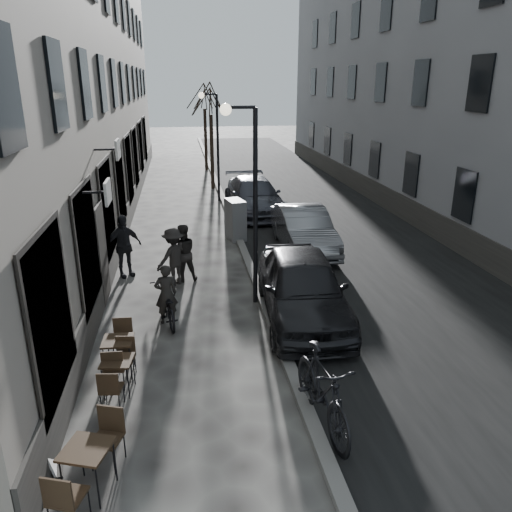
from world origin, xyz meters
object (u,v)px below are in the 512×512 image
object	(u,v)px
moped	(322,391)
bistro_set_b	(118,372)
bistro_set_c	(119,352)
car_near	(303,287)
tree_near	(210,99)
pedestrian_mid	(174,257)
pedestrian_near	(183,253)
pedestrian_far	(123,246)
car_mid	(304,229)
streetlamp_far	(214,135)
utility_cabinet	(235,220)
sign_board	(47,448)
car_far	(254,196)
tree_far	(204,96)
bicycle	(167,305)
bistro_set_a	(89,465)
streetlamp_near	(248,185)

from	to	relation	value
moped	bistro_set_b	bearing A→B (deg)	150.19
bistro_set_c	car_near	distance (m)	4.62
tree_near	pedestrian_mid	distance (m)	14.12
pedestrian_near	pedestrian_mid	world-z (taller)	pedestrian_near
pedestrian_far	car_near	bearing A→B (deg)	-65.16
car_mid	streetlamp_far	bearing A→B (deg)	107.58
utility_cabinet	pedestrian_far	xyz separation A→B (m)	(-3.70, -3.22, 0.20)
pedestrian_mid	car_mid	distance (m)	5.09
streetlamp_far	car_mid	xyz separation A→B (m)	(2.47, -7.94, -2.42)
car_mid	moped	size ratio (longest dim) A/B	1.95
bistro_set_b	sign_board	xyz separation A→B (m)	(-0.85, -1.88, -0.04)
car_mid	pedestrian_far	bearing A→B (deg)	-164.35
streetlamp_far	car_far	world-z (taller)	streetlamp_far
bistro_set_b	moped	distance (m)	3.83
pedestrian_near	pedestrian_far	xyz separation A→B (m)	(-1.73, 0.64, 0.09)
streetlamp_far	tree_far	bearing A→B (deg)	89.54
car_far	sign_board	bearing A→B (deg)	-113.00
tree_far	moped	xyz separation A→B (m)	(0.45, -26.19, -3.97)
tree_far	moped	world-z (taller)	tree_far
car_far	bicycle	bearing A→B (deg)	-112.91
tree_near	car_mid	size ratio (longest dim) A/B	1.27
car_mid	utility_cabinet	bearing A→B (deg)	144.37
bistro_set_c	car_far	bearing A→B (deg)	71.82
pedestrian_far	car_near	distance (m)	5.81
bistro_set_c	utility_cabinet	bearing A→B (deg)	71.08
streetlamp_far	bistro_set_b	size ratio (longest dim) A/B	3.60
streetlamp_far	bistro_set_b	xyz separation A→B (m)	(-2.98, -15.66, -2.74)
bistro_set_a	moped	bearing A→B (deg)	33.44
tree_far	bistro_set_a	bearing A→B (deg)	-96.73
streetlamp_near	streetlamp_far	xyz separation A→B (m)	(0.00, 12.00, 0.00)
car_far	moped	distance (m)	14.64
bistro_set_b	car_far	distance (m)	13.84
streetlamp_near	bistro_set_a	bearing A→B (deg)	-117.09
pedestrian_near	car_near	xyz separation A→B (m)	(2.87, -2.91, -0.03)
streetlamp_near	streetlamp_far	world-z (taller)	same
bicycle	pedestrian_mid	size ratio (longest dim) A/B	1.03
bistro_set_c	car_far	xyz separation A→B (m)	(4.58, 12.36, 0.32)
sign_board	moped	size ratio (longest dim) A/B	0.41
tree_far	utility_cabinet	size ratio (longest dim) A/B	3.84
pedestrian_mid	bistro_set_b	bearing A→B (deg)	43.03
tree_far	car_mid	xyz separation A→B (m)	(2.40, -16.94, -3.93)
bistro_set_c	car_near	bearing A→B (deg)	25.75
tree_far	bistro_set_a	xyz separation A→B (m)	(-3.20, -27.12, -4.19)
streetlamp_far	utility_cabinet	size ratio (longest dim) A/B	3.43
pedestrian_near	car_near	world-z (taller)	pedestrian_near
sign_board	car_mid	distance (m)	11.49
car_near	car_far	bearing A→B (deg)	91.91
bistro_set_a	sign_board	distance (m)	0.91
tree_far	bistro_set_b	bearing A→B (deg)	-97.06
pedestrian_near	car_far	size ratio (longest dim) A/B	0.33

